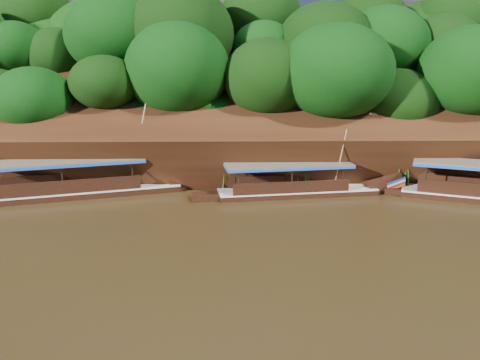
# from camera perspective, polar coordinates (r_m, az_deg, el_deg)

# --- Properties ---
(ground) EXTENTS (160.00, 160.00, 0.00)m
(ground) POSITION_cam_1_polar(r_m,az_deg,el_deg) (23.90, 11.50, -7.42)
(ground) COLOR black
(ground) RESTS_ON ground
(riverbank) EXTENTS (120.00, 30.06, 19.40)m
(riverbank) POSITION_cam_1_polar(r_m,az_deg,el_deg) (45.19, 5.37, 5.50)
(riverbank) COLOR black
(riverbank) RESTS_ON ground
(boat_1) EXTENTS (12.76, 3.53, 4.90)m
(boat_1) POSITION_cam_1_polar(r_m,az_deg,el_deg) (31.68, 8.18, -0.93)
(boat_1) COLOR black
(boat_1) RESTS_ON ground
(boat_2) EXTENTS (15.80, 6.47, 6.45)m
(boat_2) POSITION_cam_1_polar(r_m,az_deg,el_deg) (32.85, -17.76, -0.80)
(boat_2) COLOR black
(boat_2) RESTS_ON ground
(reeds) EXTENTS (49.46, 1.93, 2.19)m
(reeds) POSITION_cam_1_polar(r_m,az_deg,el_deg) (32.09, 3.08, 0.20)
(reeds) COLOR #1F6F1B
(reeds) RESTS_ON ground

